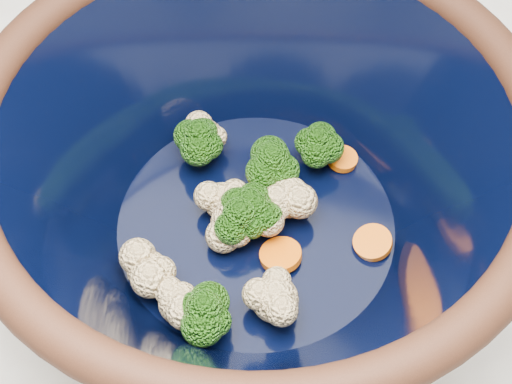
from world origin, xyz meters
The scene contains 2 objects.
mixing_bowl centered at (-0.07, -0.06, 1.00)m, with size 0.39×0.39×0.17m.
vegetable_pile centered at (-0.08, -0.07, 0.96)m, with size 0.19×0.21×0.05m.
Camera 1 is at (0.02, -0.35, 1.41)m, focal length 50.00 mm.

